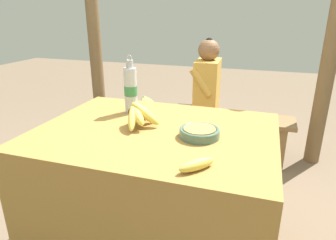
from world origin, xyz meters
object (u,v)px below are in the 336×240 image
seated_vendor (202,91)px  support_post_near (93,23)px  banana_bunch_ripe (140,113)px  serving_bowl (199,132)px  support_post_far (335,27)px  wooden_bench (193,118)px  banana_bunch_green (147,101)px  loose_banana_front (197,165)px  water_bottle (131,89)px

seated_vendor → support_post_near: (-1.19, 0.21, 0.57)m
banana_bunch_ripe → serving_bowl: 0.34m
banana_bunch_ripe → support_post_far: 1.86m
banana_bunch_ripe → wooden_bench: 1.36m
seated_vendor → banana_bunch_green: 0.58m
serving_bowl → loose_banana_front: serving_bowl is taller
banana_bunch_ripe → wooden_bench: size_ratio=0.16×
loose_banana_front → banana_bunch_green: (-0.87, 1.64, -0.29)m
banana_bunch_green → serving_bowl: bearing=-58.6°
serving_bowl → loose_banana_front: bearing=-79.5°
banana_bunch_green → support_post_far: support_post_far is taller
seated_vendor → support_post_far: size_ratio=0.46×
wooden_bench → support_post_far: support_post_far is taller
banana_bunch_green → support_post_far: (1.58, 0.18, 0.72)m
serving_bowl → wooden_bench: serving_bowl is taller
banana_bunch_ripe → banana_bunch_green: 1.40m
loose_banana_front → wooden_bench: size_ratio=0.08×
banana_bunch_ripe → serving_bowl: size_ratio=1.48×
seated_vendor → support_post_near: 1.34m
support_post_far → banana_bunch_ripe: bearing=-127.2°
seated_vendor → support_post_near: size_ratio=0.46×
serving_bowl → water_bottle: size_ratio=0.57×
banana_bunch_ripe → support_post_near: support_post_near is taller
support_post_near → support_post_far: bearing=0.0°
seated_vendor → support_post_far: 1.19m
serving_bowl → support_post_far: size_ratio=0.08×
wooden_bench → support_post_near: bearing=171.0°
seated_vendor → serving_bowl: bearing=98.7°
support_post_far → seated_vendor: bearing=-168.4°
banana_bunch_green → support_post_near: size_ratio=0.11×
banana_bunch_ripe → banana_bunch_green: size_ratio=1.13×
banana_bunch_ripe → banana_bunch_green: (-0.48, 1.27, -0.34)m
banana_bunch_ripe → water_bottle: bearing=125.7°
serving_bowl → seated_vendor: 1.33m
seated_vendor → banana_bunch_ripe: bearing=84.0°
water_bottle → wooden_bench: size_ratio=0.19×
banana_bunch_ripe → water_bottle: 0.24m
loose_banana_front → support_post_far: size_ratio=0.06×
support_post_far → loose_banana_front: bearing=-111.4°
banana_bunch_ripe → support_post_near: (-1.12, 1.45, 0.38)m
banana_bunch_ripe → water_bottle: size_ratio=0.84×
wooden_bench → support_post_near: (-1.11, 0.18, 0.85)m
support_post_near → serving_bowl: bearing=-46.1°
serving_bowl → wooden_bench: (-0.34, 1.33, -0.42)m
water_bottle → banana_bunch_green: bearing=107.6°
wooden_bench → banana_bunch_green: size_ratio=7.21×
serving_bowl → banana_bunch_green: 1.58m
serving_bowl → wooden_bench: 1.43m
serving_bowl → water_bottle: bearing=152.6°
serving_bowl → support_post_near: (-1.45, 1.50, 0.42)m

